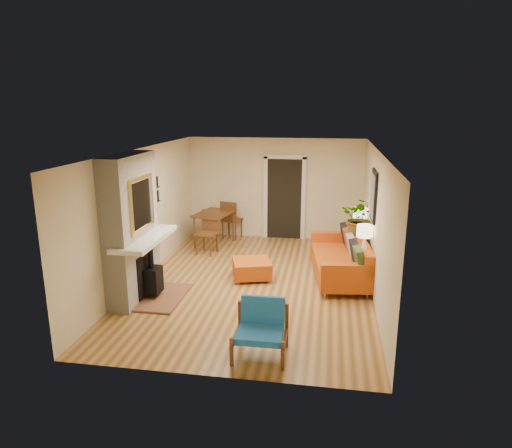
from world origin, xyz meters
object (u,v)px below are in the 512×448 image
object	(u,v)px
sofa	(344,259)
blue_chair	(261,325)
ottoman	(252,268)
dining_table	(217,219)
console_table	(361,249)
lamp_far	(360,217)
houseplant	(361,218)
lamp_near	(365,236)

from	to	relation	value
sofa	blue_chair	world-z (taller)	sofa
ottoman	dining_table	xyz separation A→B (m)	(-1.23, 2.08, 0.45)
dining_table	ottoman	bearing A→B (deg)	-59.41
blue_chair	console_table	world-z (taller)	blue_chair
lamp_far	dining_table	bearing A→B (deg)	165.87
dining_table	houseplant	size ratio (longest dim) A/B	2.17
ottoman	houseplant	xyz separation A→B (m)	(2.15, 0.73, 0.95)
houseplant	lamp_near	bearing A→B (deg)	-89.41
sofa	lamp_far	bearing A→B (deg)	69.30
ottoman	lamp_far	size ratio (longest dim) A/B	1.69
blue_chair	lamp_far	size ratio (longest dim) A/B	1.42
lamp_near	lamp_far	size ratio (longest dim) A/B	1.00
ottoman	lamp_far	world-z (taller)	lamp_far
houseplant	sofa	bearing A→B (deg)	-130.21
sofa	ottoman	size ratio (longest dim) A/B	2.63
lamp_near	dining_table	bearing A→B (deg)	145.69
blue_chair	dining_table	distance (m)	5.22
console_table	lamp_near	xyz separation A→B (m)	(0.00, -0.73, 0.49)
blue_chair	lamp_far	bearing A→B (deg)	68.97
lamp_near	lamp_far	bearing A→B (deg)	90.00
blue_chair	houseplant	bearing A→B (deg)	66.45
console_table	houseplant	xyz separation A→B (m)	(-0.01, 0.24, 0.59)
sofa	houseplant	distance (m)	0.92
dining_table	lamp_near	world-z (taller)	lamp_near
ottoman	dining_table	distance (m)	2.46
houseplant	ottoman	bearing A→B (deg)	-161.25
lamp_near	lamp_far	xyz separation A→B (m)	(0.00, 1.46, 0.00)
console_table	ottoman	bearing A→B (deg)	-167.20
houseplant	dining_table	bearing A→B (deg)	158.24
blue_chair	lamp_near	xyz separation A→B (m)	(1.55, 2.56, 0.65)
console_table	lamp_far	xyz separation A→B (m)	(0.00, 0.74, 0.49)
ottoman	lamp_near	world-z (taller)	lamp_near
ottoman	blue_chair	bearing A→B (deg)	-77.48
sofa	console_table	bearing A→B (deg)	23.00
dining_table	console_table	distance (m)	3.75
ottoman	console_table	bearing A→B (deg)	12.80
lamp_near	lamp_far	world-z (taller)	same
blue_chair	console_table	size ratio (longest dim) A/B	0.42
ottoman	blue_chair	distance (m)	2.87
ottoman	lamp_near	bearing A→B (deg)	-6.18
ottoman	blue_chair	size ratio (longest dim) A/B	1.19
sofa	blue_chair	size ratio (longest dim) A/B	3.11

